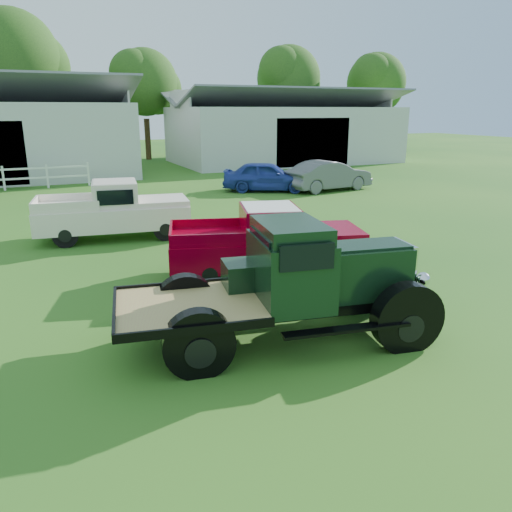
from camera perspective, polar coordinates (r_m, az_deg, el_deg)
name	(u,v)px	position (r m, az deg, el deg)	size (l,w,h in m)	color
ground	(273,329)	(9.19, 1.93, -8.39)	(120.00, 120.00, 0.00)	#245D1B
shed_right	(284,127)	(38.77, 3.17, 14.55)	(16.80, 9.20, 5.20)	#B6B6B3
tree_b	(16,82)	(41.53, -25.76, 17.50)	(6.90, 6.90, 11.50)	#1F3E15
tree_c	(145,101)	(41.41, -12.52, 16.95)	(5.40, 5.40, 9.00)	#1F3E15
tree_d	(288,96)	(46.82, 3.70, 17.79)	(6.00, 6.00, 10.00)	#1F3E15
tree_e	(375,99)	(49.40, 13.46, 17.04)	(5.70, 5.70, 9.50)	#1F3E15
vintage_flatbed	(284,283)	(8.41, 3.18, -3.11)	(5.27, 2.09, 2.09)	black
red_pickup	(266,241)	(11.82, 1.13, 1.72)	(4.69, 1.80, 1.71)	maroon
white_pickup	(113,210)	(16.00, -16.01, 5.02)	(4.71, 1.83, 1.73)	#F3E3D1
misc_car_blue	(267,176)	(24.56, 1.25, 9.09)	(1.71, 4.24, 1.45)	#233894
misc_car_grey	(329,176)	(25.05, 8.33, 9.08)	(1.54, 4.41, 1.45)	#5C5D60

